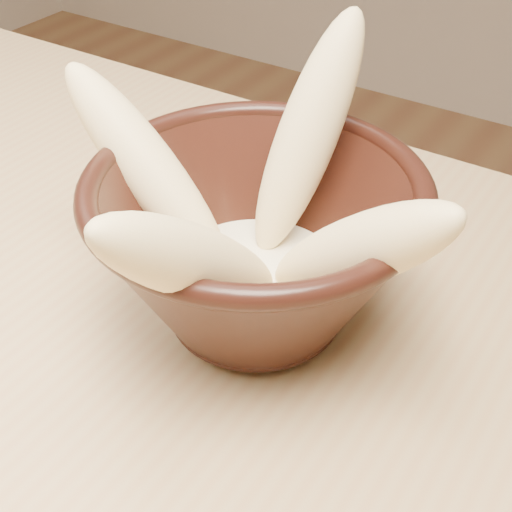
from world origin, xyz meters
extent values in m
cylinder|color=black|center=(0.22, 0.13, 0.76)|extent=(0.09, 0.09, 0.01)
cylinder|color=black|center=(0.22, 0.13, 0.78)|extent=(0.09, 0.09, 0.01)
torus|color=black|center=(0.22, 0.13, 0.85)|extent=(0.20, 0.20, 0.01)
cylinder|color=#FDF2CC|center=(0.22, 0.13, 0.79)|extent=(0.11, 0.11, 0.02)
ellipsoid|color=#F9D993|center=(0.22, 0.19, 0.86)|extent=(0.06, 0.11, 0.16)
ellipsoid|color=#F9D993|center=(0.14, 0.13, 0.84)|extent=(0.15, 0.05, 0.13)
ellipsoid|color=#F9D993|center=(0.29, 0.12, 0.84)|extent=(0.14, 0.07, 0.13)
ellipsoid|color=#F9D993|center=(0.23, 0.06, 0.85)|extent=(0.04, 0.15, 0.14)
camera|label=1|loc=(0.40, -0.15, 1.07)|focal=50.00mm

